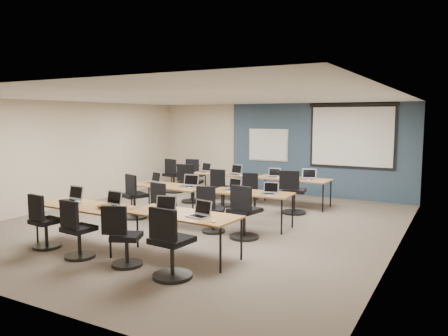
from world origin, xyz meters
The scene contains 58 objects.
floor centered at (0.00, 0.00, 0.00)m, with size 8.00×9.00×0.02m, color #6B6354.
ceiling centered at (0.00, 0.00, 2.70)m, with size 8.00×9.00×0.02m, color white.
wall_back centered at (0.00, 4.50, 1.35)m, with size 8.00×0.04×2.70m, color beige.
wall_front centered at (0.00, -4.50, 1.35)m, with size 8.00×0.04×2.70m, color beige.
wall_left centered at (-4.00, 0.00, 1.35)m, with size 0.04×9.00×2.70m, color beige.
wall_right centered at (4.00, 0.00, 1.35)m, with size 0.04×9.00×2.70m, color beige.
blue_accent_panel centered at (1.25, 4.47, 1.35)m, with size 5.50×0.04×2.70m, color #3D5977.
whiteboard centered at (-0.30, 4.43, 1.45)m, with size 1.28×0.03×0.98m.
projector_screen centered at (2.20, 4.41, 1.89)m, with size 2.40×0.10×1.82m.
training_table_front_left centered at (-0.93, -2.33, 0.69)m, with size 1.91×0.80×0.73m.
training_table_front_right centered at (0.98, -2.06, 0.69)m, with size 1.93×0.80×0.73m.
training_table_mid_left centered at (-0.98, 0.26, 0.69)m, with size 1.83×0.76×0.73m.
training_table_mid_right centered at (1.07, 0.34, 0.68)m, with size 1.75×0.73×0.73m.
training_table_back_left centered at (-0.89, 2.78, 0.69)m, with size 1.81×0.75×0.73m.
training_table_back_right centered at (1.10, 2.77, 0.69)m, with size 1.94×0.81×0.73m.
laptop_0 centered at (-1.48, -2.13, 0.80)m, with size 0.35×0.30×0.27m.
mouse_0 centered at (-1.24, -2.26, 0.74)m, with size 0.06×0.10×0.04m, color white.
task_chair_0 centered at (-1.42, -2.84, 0.40)m, with size 0.49×0.49×0.98m.
laptop_1 centered at (-0.48, -2.16, 0.79)m, with size 0.34×0.29×0.26m.
mouse_1 centered at (-0.34, -2.28, 0.74)m, with size 0.05×0.09×0.03m, color white.
task_chair_1 centered at (-0.48, -2.95, 0.40)m, with size 0.50×0.50×0.98m.
laptop_2 centered at (0.65, -2.14, 0.80)m, with size 0.35×0.30×0.27m.
mouse_2 centered at (0.86, -2.31, 0.74)m, with size 0.06×0.09×0.03m, color white.
task_chair_2 centered at (0.44, -2.88, 0.40)m, with size 0.51×0.48×0.96m.
laptop_3 centered at (1.35, -2.11, 0.79)m, with size 0.33×0.28×0.25m.
mouse_3 centered at (1.72, -2.31, 0.74)m, with size 0.06×0.09×0.03m, color white.
task_chair_3 centered at (1.38, -2.96, 0.44)m, with size 0.58×0.58×1.05m.
laptop_4 centered at (-1.49, 0.35, 0.80)m, with size 0.35×0.30×0.27m.
mouse_4 centered at (-1.20, 0.05, 0.74)m, with size 0.06×0.10×0.04m, color white.
task_chair_4 centered at (-1.55, -0.32, 0.43)m, with size 0.59×0.55×1.03m.
laptop_5 centered at (-0.46, 0.31, 0.80)m, with size 0.36×0.31×0.27m.
mouse_5 centered at (-0.33, 0.14, 0.74)m, with size 0.06×0.10×0.03m, color white.
task_chair_5 centered at (-0.51, -0.64, 0.39)m, with size 0.47×0.47×0.95m.
laptop_6 centered at (0.64, 0.35, 0.79)m, with size 0.34×0.29×0.26m.
mouse_6 centered at (0.68, 0.06, 0.74)m, with size 0.06×0.10×0.03m, color white.
task_chair_6 centered at (0.61, -0.52, 0.39)m, with size 0.48×0.46×0.95m.
laptop_7 centered at (1.50, 0.32, 0.79)m, with size 0.31×0.26×0.24m.
mouse_7 centered at (1.62, 0.04, 0.74)m, with size 0.05×0.09×0.03m, color white.
task_chair_7 centered at (1.37, -0.61, 0.43)m, with size 0.57×0.57×1.04m.
laptop_8 centered at (-1.53, 2.72, 0.80)m, with size 0.36×0.31×0.27m.
mouse_8 centered at (-1.33, 2.50, 0.74)m, with size 0.06×0.09×0.03m, color white.
task_chair_8 centered at (-1.48, 1.90, 0.44)m, with size 0.58×0.58×1.05m.
laptop_9 centered at (-0.53, 2.69, 0.80)m, with size 0.36×0.31×0.27m.
mouse_9 centered at (-0.23, 2.49, 0.74)m, with size 0.07×0.10×0.04m, color white.
task_chair_9 centered at (-0.49, 1.82, 0.40)m, with size 0.50×0.50×0.98m.
laptop_10 centered at (0.60, 2.69, 0.79)m, with size 0.31×0.27×0.24m.
mouse_10 centered at (0.80, 2.51, 0.74)m, with size 0.06×0.10×0.04m, color white.
task_chair_10 centered at (0.48, 1.73, 0.39)m, with size 0.47×0.47×0.95m.
laptop_11 centered at (1.52, 2.75, 0.80)m, with size 0.35×0.30×0.27m.
mouse_11 centered at (1.60, 2.56, 0.74)m, with size 0.06×0.10×0.04m, color white.
task_chair_11 centered at (1.43, 1.91, 0.44)m, with size 0.58×0.58×1.05m.
blue_mousepad centered at (-1.21, -2.35, 0.73)m, with size 0.25×0.21×0.01m, color navy.
snack_bowl centered at (-0.44, -2.37, 0.76)m, with size 0.25×0.25×0.06m, color brown.
snack_plate centered at (0.55, -2.32, 0.74)m, with size 0.17×0.17×0.01m, color white.
coffee_cup centered at (0.61, -2.35, 0.78)m, with size 0.07×0.07×0.07m, color white.
utility_table centered at (-2.99, 3.84, 0.65)m, with size 0.88×0.49×0.75m.
spare_chair_a centered at (-2.41, 3.64, 0.41)m, with size 0.52×0.52×1.00m.
spare_chair_b centered at (-2.80, 2.95, 0.43)m, with size 0.57×0.57×1.05m.
Camera 1 is at (4.95, -7.82, 2.28)m, focal length 35.00 mm.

